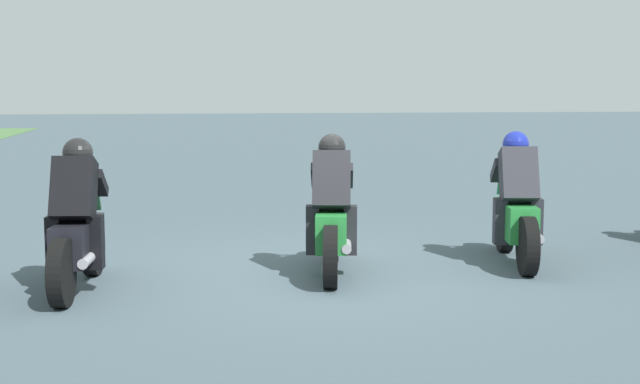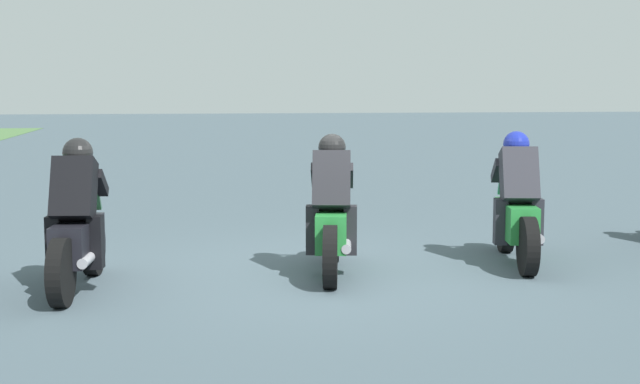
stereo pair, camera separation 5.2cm
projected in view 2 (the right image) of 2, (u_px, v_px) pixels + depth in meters
name	position (u px, v px, depth m)	size (l,w,h in m)	color
ground_plane	(318.00, 274.00, 9.49)	(120.00, 120.00, 0.00)	#42525A
rider_lane_b	(517.00, 209.00, 10.02)	(2.03, 0.62, 1.51)	black
rider_lane_c	(332.00, 217.00, 9.44)	(2.03, 0.62, 1.51)	black
rider_lane_d	(78.00, 228.00, 8.69)	(2.04, 0.57, 1.51)	black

